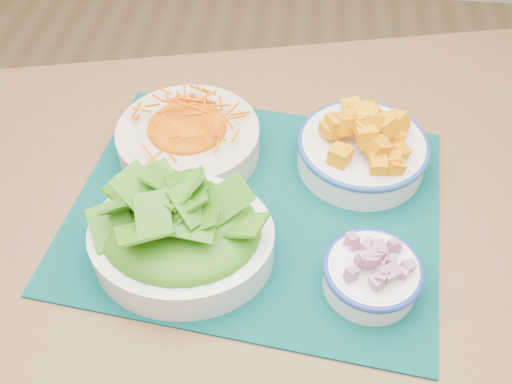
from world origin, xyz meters
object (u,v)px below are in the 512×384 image
(placemat, at_px, (256,206))
(onion_bowl, at_px, (372,272))
(table, at_px, (254,258))
(carrot_bowl, at_px, (188,134))
(lettuce_bowl, at_px, (181,229))
(squash_bowl, at_px, (363,144))

(placemat, height_order, onion_bowl, onion_bowl)
(table, relative_size, onion_bowl, 11.51)
(placemat, distance_m, carrot_bowl, 0.16)
(placemat, distance_m, lettuce_bowl, 0.15)
(squash_bowl, height_order, onion_bowl, squash_bowl)
(carrot_bowl, distance_m, onion_bowl, 0.36)
(table, distance_m, onion_bowl, 0.22)
(carrot_bowl, xyz_separation_m, lettuce_bowl, (0.03, -0.20, 0.02))
(carrot_bowl, bearing_deg, squash_bowl, -0.08)
(table, xyz_separation_m, placemat, (-0.00, 0.03, 0.09))
(carrot_bowl, height_order, lettuce_bowl, lettuce_bowl)
(table, distance_m, lettuce_bowl, 0.18)
(squash_bowl, distance_m, lettuce_bowl, 0.32)
(carrot_bowl, xyz_separation_m, onion_bowl, (0.28, -0.23, -0.01))
(carrot_bowl, bearing_deg, table, -48.79)
(table, relative_size, carrot_bowl, 5.67)
(squash_bowl, bearing_deg, lettuce_bowl, -140.52)
(table, bearing_deg, placemat, 77.14)
(placemat, relative_size, carrot_bowl, 2.03)
(squash_bowl, bearing_deg, onion_bowl, -88.01)
(table, xyz_separation_m, squash_bowl, (0.16, 0.14, 0.13))
(carrot_bowl, distance_m, lettuce_bowl, 0.21)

